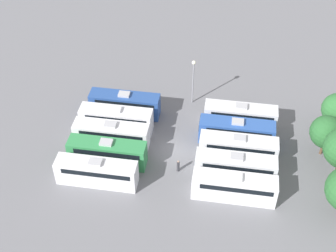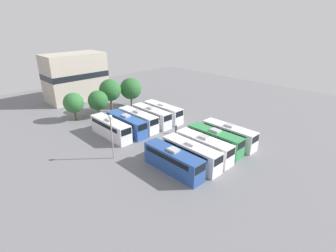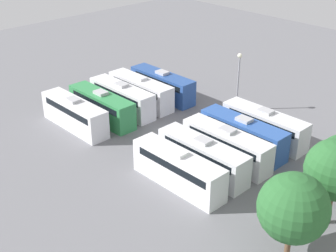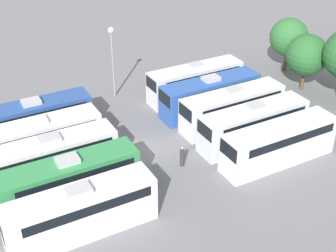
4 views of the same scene
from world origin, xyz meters
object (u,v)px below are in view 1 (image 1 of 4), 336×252
object	(u,v)px
bus_5	(240,116)
light_pole	(193,75)
bus_3	(108,152)
bus_4	(97,172)
tree_1	(327,132)
bus_9	(234,187)
worker_person	(178,166)
bus_0	(125,103)
bus_8	(236,166)
bus_2	(112,134)
bus_7	(238,148)
bus_1	(116,119)
bus_6	(237,131)

from	to	relation	value
bus_5	light_pole	world-z (taller)	light_pole
bus_3	bus_4	world-z (taller)	same
light_pole	tree_1	world-z (taller)	light_pole
tree_1	bus_3	bearing A→B (deg)	-77.95
bus_9	worker_person	size ratio (longest dim) A/B	5.61
bus_0	worker_person	size ratio (longest dim) A/B	5.61
bus_8	bus_5	bearing A→B (deg)	178.97
bus_2	bus_8	world-z (taller)	same
bus_2	bus_7	world-z (taller)	same
bus_1	bus_8	xyz separation A→B (m)	(6.55, 16.92, 0.00)
bus_1	bus_2	bearing A→B (deg)	1.72
bus_5	bus_0	bearing A→B (deg)	-90.30
bus_0	bus_3	world-z (taller)	same
bus_5	bus_9	world-z (taller)	same
bus_1	bus_8	bearing A→B (deg)	68.85
bus_3	bus_5	bearing A→B (deg)	120.70
bus_1	tree_1	world-z (taller)	tree_1
bus_0	bus_2	bearing A→B (deg)	-2.92
bus_0	tree_1	xyz separation A→B (m)	(4.08, 27.68, 2.08)
bus_4	bus_9	size ratio (longest dim) A/B	1.00
bus_0	light_pole	xyz separation A→B (m)	(-4.14, 9.38, 3.24)
bus_6	bus_9	xyz separation A→B (m)	(9.94, 0.18, 0.00)
bus_1	bus_7	size ratio (longest dim) A/B	1.00
bus_6	light_pole	size ratio (longest dim) A/B	1.36
bus_4	bus_0	bearing A→B (deg)	178.01
bus_8	bus_9	xyz separation A→B (m)	(3.37, 0.00, 0.00)
light_pole	bus_4	bearing A→B (deg)	-29.06
bus_8	bus_4	bearing A→B (deg)	-78.04
bus_3	bus_6	distance (m)	17.62
bus_6	bus_7	world-z (taller)	same
bus_5	worker_person	xyz separation A→B (m)	(10.05, -7.43, -1.01)
bus_2	worker_person	bearing A→B (deg)	69.84
bus_7	bus_8	xyz separation A→B (m)	(3.40, -0.19, 0.00)
bus_9	bus_5	bearing A→B (deg)	179.24
bus_1	bus_8	world-z (taller)	same
bus_0	tree_1	bearing A→B (deg)	81.61
bus_7	bus_3	bearing A→B (deg)	-78.50
bus_5	worker_person	bearing A→B (deg)	-36.47
tree_1	bus_9	bearing A→B (deg)	-50.34
bus_0	bus_1	xyz separation A→B (m)	(3.45, -0.43, 0.00)
light_pole	bus_7	bearing A→B (deg)	34.17
bus_4	bus_5	xyz separation A→B (m)	(-13.50, 17.13, 0.00)
bus_1	bus_2	distance (m)	3.17
bus_1	bus_2	world-z (taller)	same
bus_5	light_pole	xyz separation A→B (m)	(-4.23, -7.28, 3.24)
bus_9	light_pole	size ratio (longest dim) A/B	1.36
worker_person	bus_1	bearing A→B (deg)	-124.67
bus_5	bus_8	world-z (taller)	same
worker_person	bus_6	bearing A→B (deg)	133.47
bus_7	tree_1	bearing A→B (deg)	102.89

